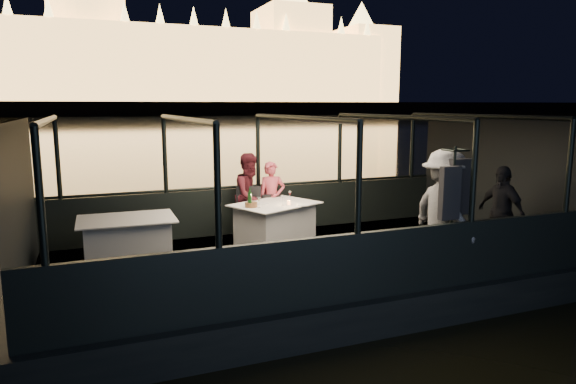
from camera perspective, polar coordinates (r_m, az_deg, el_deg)
name	(u,v)px	position (r m, az deg, el deg)	size (l,w,h in m)	color
river_water	(105,124)	(87.66, -19.72, 7.11)	(500.00, 500.00, 0.00)	black
boat_hull	(297,287)	(8.72, 0.99, -10.51)	(8.60, 4.40, 1.00)	black
boat_deck	(297,259)	(8.56, 1.00, -7.49)	(8.00, 4.00, 0.04)	black
gunwale_port	(259,209)	(10.27, -3.30, -1.91)	(8.00, 0.08, 0.90)	black
gunwale_starboard	(357,267)	(6.71, 7.66, -8.27)	(8.00, 0.08, 0.90)	black
cabin_glass_port	(258,152)	(10.10, -3.36, 4.49)	(8.00, 0.02, 1.40)	#99B2B2
cabin_glass_starboard	(359,178)	(6.45, 7.89, 1.50)	(8.00, 0.02, 1.40)	#99B2B2
cabin_roof_glass	(297,118)	(8.19, 1.04, 8.22)	(8.00, 4.00, 0.02)	#99B2B2
end_wall_fore	(21,208)	(7.72, -27.57, -1.56)	(0.02, 4.00, 2.30)	black
end_wall_aft	(491,177)	(10.49, 21.63, 1.55)	(0.02, 4.00, 2.30)	black
canopy_ribs	(297,190)	(8.30, 1.02, 0.25)	(8.00, 4.00, 2.30)	black
embankment	(91,110)	(217.58, -21.04, 8.47)	(400.00, 140.00, 6.00)	#423D33
parliament_building	(87,23)	(184.42, -21.42, 17.09)	(220.00, 32.00, 60.00)	#F2D18C
dining_table_central	(275,224)	(9.25, -1.44, -3.60)	(1.45, 1.05, 0.77)	white
dining_table_aft	(128,242)	(8.43, -17.37, -5.37)	(1.46, 1.06, 0.78)	white
chair_port_left	(252,217)	(9.56, -4.00, -2.78)	(0.46, 0.46, 0.99)	black
chair_port_right	(274,215)	(9.71, -1.54, -2.57)	(0.38, 0.38, 0.81)	black
coat_stand	(452,218)	(7.71, 17.72, -2.82)	(0.54, 0.43, 1.94)	black
person_woman_coral	(272,197)	(9.91, -1.80, -0.56)	(0.52, 0.34, 1.43)	#D34D5C
person_man_maroon	(251,198)	(9.77, -4.15, -0.72)	(0.78, 0.60, 1.61)	#45131B
passenger_stripe	(444,217)	(8.02, 16.92, -2.68)	(1.21, 0.68, 1.87)	silver
passenger_dark	(501,207)	(9.14, 22.58, -1.53)	(0.90, 0.38, 1.54)	black
wine_bottle	(250,199)	(8.80, -4.27, -0.78)	(0.07, 0.07, 0.33)	#143915
bread_basket	(251,205)	(8.87, -4.11, -1.42)	(0.21, 0.21, 0.09)	brown
amber_candle	(289,203)	(9.05, 0.10, -1.18)	(0.05, 0.05, 0.08)	orange
plate_near	(304,205)	(9.00, 1.75, -1.44)	(0.22, 0.22, 0.01)	white
plate_far	(262,203)	(9.15, -2.92, -1.27)	(0.24, 0.24, 0.02)	silver
wine_glass_white	(259,202)	(8.77, -3.25, -1.17)	(0.06, 0.06, 0.18)	white
wine_glass_red	(290,196)	(9.40, 0.21, -0.43)	(0.06, 0.06, 0.18)	silver
wine_glass_empty	(283,200)	(8.94, -0.61, -0.95)	(0.06, 0.06, 0.19)	white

